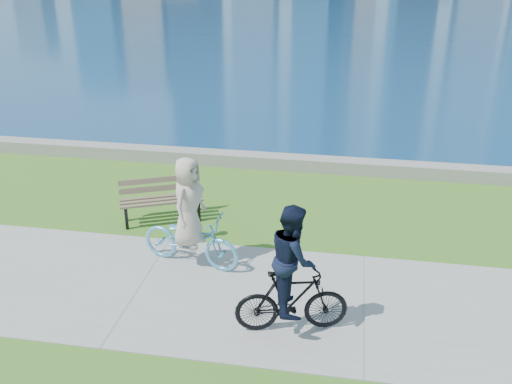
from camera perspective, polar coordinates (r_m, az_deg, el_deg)
ground at (r=10.08m, az=10.70°, el=-11.43°), size 320.00×320.00×0.00m
concrete_path at (r=10.07m, az=10.70°, el=-11.38°), size 80.00×3.50×0.02m
seawall at (r=15.50m, az=10.80°, el=2.46°), size 90.00×0.50×0.35m
park_bench at (r=12.74m, az=-9.49°, el=-0.41°), size 1.89×1.28×0.93m
bollard_lamp at (r=11.72m, az=-7.28°, el=-1.87°), size 0.19×0.19×1.20m
cyclist_woman at (r=10.80m, az=-6.65°, el=-3.40°), size 1.12×2.10×2.17m
cyclist_man at (r=8.93m, az=3.65°, el=-8.79°), size 0.93×1.87×2.20m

